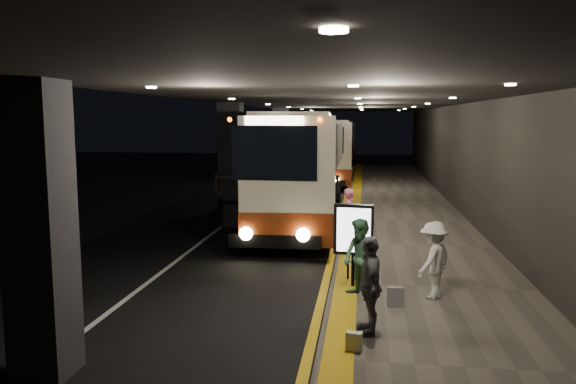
# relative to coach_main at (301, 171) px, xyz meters

# --- Properties ---
(ground) EXTENTS (90.00, 90.00, 0.00)m
(ground) POSITION_rel_coach_main_xyz_m (-0.86, -5.20, -1.88)
(ground) COLOR black
(lane_line_white) EXTENTS (0.12, 50.00, 0.01)m
(lane_line_white) POSITION_rel_coach_main_xyz_m (-2.66, -0.20, -1.87)
(lane_line_white) COLOR silver
(lane_line_white) RESTS_ON ground
(kerb_stripe_yellow) EXTENTS (0.18, 50.00, 0.01)m
(kerb_stripe_yellow) POSITION_rel_coach_main_xyz_m (1.49, -0.20, -1.87)
(kerb_stripe_yellow) COLOR gold
(kerb_stripe_yellow) RESTS_ON ground
(sidewalk) EXTENTS (4.50, 50.00, 0.15)m
(sidewalk) POSITION_rel_coach_main_xyz_m (3.89, -0.20, -1.80)
(sidewalk) COLOR #514C44
(sidewalk) RESTS_ON ground
(tactile_strip) EXTENTS (0.50, 50.00, 0.01)m
(tactile_strip) POSITION_rel_coach_main_xyz_m (1.99, -0.20, -1.72)
(tactile_strip) COLOR gold
(tactile_strip) RESTS_ON sidewalk
(terminal_wall) EXTENTS (0.10, 50.00, 6.00)m
(terminal_wall) POSITION_rel_coach_main_xyz_m (6.14, -0.20, 1.12)
(terminal_wall) COLOR black
(terminal_wall) RESTS_ON ground
(support_columns) EXTENTS (0.80, 24.80, 4.40)m
(support_columns) POSITION_rel_coach_main_xyz_m (-2.36, -1.20, 0.32)
(support_columns) COLOR black
(support_columns) RESTS_ON ground
(canopy) EXTENTS (9.00, 50.00, 0.40)m
(canopy) POSITION_rel_coach_main_xyz_m (1.64, -0.20, 2.72)
(canopy) COLOR black
(canopy) RESTS_ON support_columns
(coach_main) EXTENTS (3.22, 12.65, 3.91)m
(coach_main) POSITION_rel_coach_main_xyz_m (0.00, 0.00, 0.00)
(coach_main) COLOR beige
(coach_main) RESTS_ON ground
(coach_second) EXTENTS (2.95, 11.66, 3.63)m
(coach_second) POSITION_rel_coach_main_xyz_m (0.25, 13.75, -0.13)
(coach_second) COLOR beige
(coach_second) RESTS_ON ground
(coach_third) EXTENTS (3.00, 11.33, 3.52)m
(coach_third) POSITION_rel_coach_main_xyz_m (0.03, 24.73, -0.19)
(coach_third) COLOR beige
(coach_third) RESTS_ON ground
(passenger_boarding) EXTENTS (0.39, 0.59, 1.60)m
(passenger_boarding) POSITION_rel_coach_main_xyz_m (1.94, -3.85, -0.93)
(passenger_boarding) COLOR #C75D91
(passenger_boarding) RESTS_ON sidewalk
(passenger_waiting_green) EXTENTS (0.90, 0.94, 1.66)m
(passenger_waiting_green) POSITION_rel_coach_main_xyz_m (2.30, -9.38, -0.90)
(passenger_waiting_green) COLOR #3F7351
(passenger_waiting_green) RESTS_ON sidewalk
(passenger_waiting_white) EXTENTS (0.99, 1.13, 1.61)m
(passenger_waiting_white) POSITION_rel_coach_main_xyz_m (3.80, -9.16, -0.92)
(passenger_waiting_white) COLOR silver
(passenger_waiting_white) RESTS_ON sidewalk
(passenger_waiting_grey) EXTENTS (0.62, 1.06, 1.72)m
(passenger_waiting_grey) POSITION_rel_coach_main_xyz_m (2.47, -11.30, -0.87)
(passenger_waiting_grey) COLOR #4E4E53
(passenger_waiting_grey) RESTS_ON sidewalk
(bag_polka) EXTENTS (0.34, 0.19, 0.39)m
(bag_polka) POSITION_rel_coach_main_xyz_m (3.00, -9.80, -1.53)
(bag_polka) COLOR black
(bag_polka) RESTS_ON sidewalk
(bag_plain) EXTENTS (0.28, 0.20, 0.31)m
(bag_plain) POSITION_rel_coach_main_xyz_m (2.23, -12.08, -1.57)
(bag_plain) COLOR silver
(bag_plain) RESTS_ON sidewalk
(info_sign) EXTENTS (0.87, 0.23, 1.84)m
(info_sign) POSITION_rel_coach_main_xyz_m (2.14, -8.58, -0.49)
(info_sign) COLOR black
(info_sign) RESTS_ON sidewalk
(stanchion_post) EXTENTS (0.05, 0.05, 1.09)m
(stanchion_post) POSITION_rel_coach_main_xyz_m (2.02, -8.05, -1.18)
(stanchion_post) COLOR black
(stanchion_post) RESTS_ON sidewalk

